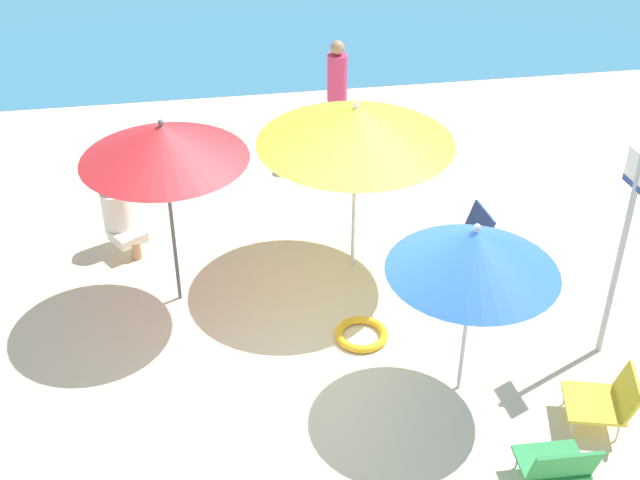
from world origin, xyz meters
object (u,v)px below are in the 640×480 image
Objects in this scene: beach_chair_a at (469,236)px; warning_sign at (626,232)px; beach_chair_c at (557,464)px; beach_chair_b at (606,399)px; person_b at (119,214)px; umbrella_red at (163,143)px; person_a at (337,99)px; swim_ring at (361,334)px; umbrella_blue at (474,251)px; umbrella_yellow at (356,125)px.

beach_chair_a is 0.29× the size of warning_sign.
warning_sign is at bearing -33.00° from beach_chair_c.
person_b reaches higher than beach_chair_b.
umbrella_red is 3.04× the size of beach_chair_b.
umbrella_red is at bearing 35.43° from person_a.
umbrella_blue is at bearing -48.48° from swim_ring.
umbrella_red is at bearing -2.50° from beach_chair_a.
beach_chair_a is at bearing 38.46° from swim_ring.
person_b is at bearing -24.26° from beach_chair_b.
umbrella_yellow reaches higher than beach_chair_b.
umbrella_yellow reaches higher than beach_chair_c.
beach_chair_a is 0.92× the size of beach_chair_b.
warning_sign is at bearing -40.73° from umbrella_yellow.
person_a is 1.77× the size of person_b.
umbrella_yellow is 0.93× the size of warning_sign.
beach_chair_a is at bearing 110.58° from warning_sign.
beach_chair_a is 3.41m from beach_chair_c.
umbrella_blue is at bearing 19.08° from beach_chair_c.
umbrella_blue is 1.94m from swim_ring.
beach_chair_b reaches higher than swim_ring.
beach_chair_c is (1.03, -3.52, -1.46)m from umbrella_yellow.
umbrella_blue reaches higher than beach_chair_b.
umbrella_yellow is at bearing 83.18° from swim_ring.
swim_ring is (-0.16, -1.30, -1.74)m from umbrella_yellow.
person_b reaches higher than swim_ring.
person_b reaches higher than beach_chair_a.
warning_sign is at bearing 95.01° from person_a.
umbrella_red is at bearing 154.15° from warning_sign.
person_a is 3.50m from person_b.
umbrella_blue is at bearing -174.47° from warning_sign.
person_a is at bearing 8.81° from beach_chair_c.
umbrella_blue is 4.54m from person_b.
umbrella_red reaches higher than person_a.
warning_sign is at bearing -20.43° from umbrella_red.
umbrella_red is at bearing 45.35° from beach_chair_c.
umbrella_red is at bearing -170.71° from umbrella_yellow.
umbrella_blue is at bearing -14.59° from beach_chair_b.
beach_chair_c reaches higher than beach_chair_b.
beach_chair_a is 1.03× the size of beach_chair_c.
umbrella_yellow is 1.13× the size of umbrella_blue.
beach_chair_b is 1.00m from beach_chair_c.
umbrella_yellow is at bearing -42.78° from beach_chair_b.
swim_ring is (1.83, -0.98, -1.86)m from umbrella_red.
warning_sign reaches higher than beach_chair_a.
swim_ring is (-0.78, 0.88, -1.55)m from umbrella_blue.
person_b is (-3.66, 4.31, 0.14)m from beach_chair_c.
warning_sign is (1.15, 1.64, 1.11)m from beach_chair_c.
beach_chair_b is at bearing 87.52° from person_a.
warning_sign is (1.90, -4.57, 0.57)m from person_a.
umbrella_yellow is 3.67m from beach_chair_b.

